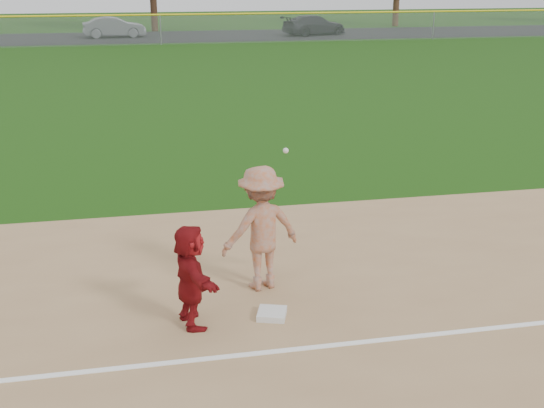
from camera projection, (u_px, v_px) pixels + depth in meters
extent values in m
plane|color=#19420C|center=(292.00, 321.00, 9.89)|extent=(160.00, 160.00, 0.00)
cube|color=white|center=(306.00, 348.00, 9.14)|extent=(60.00, 0.10, 0.01)
cube|color=black|center=(158.00, 37.00, 52.54)|extent=(120.00, 10.00, 0.01)
cube|color=silver|center=(272.00, 314.00, 9.97)|extent=(0.51, 0.51, 0.09)
imported|color=maroon|center=(191.00, 276.00, 9.53)|extent=(0.70, 1.46, 1.52)
imported|color=#5A5C61|center=(114.00, 27.00, 51.80)|extent=(4.77, 2.03, 1.53)
imported|color=black|center=(314.00, 25.00, 53.71)|extent=(5.65, 3.72, 1.52)
imported|color=gray|center=(261.00, 228.00, 10.62)|extent=(1.44, 1.05, 2.00)
sphere|color=silver|center=(286.00, 151.00, 9.71)|extent=(0.08, 0.08, 0.08)
plane|color=#999EA0|center=(161.00, 30.00, 46.65)|extent=(110.00, 0.00, 110.00)
cylinder|color=yellow|center=(160.00, 15.00, 46.33)|extent=(110.00, 0.12, 0.12)
cylinder|color=gray|center=(161.00, 30.00, 46.65)|extent=(0.08, 0.08, 2.00)
cylinder|color=gray|center=(433.00, 25.00, 50.41)|extent=(0.08, 0.08, 2.00)
cylinder|color=#321E12|center=(154.00, 6.00, 56.97)|extent=(0.56, 0.56, 4.10)
cylinder|color=#3E2716|center=(396.00, 6.00, 62.38)|extent=(0.56, 0.56, 3.64)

